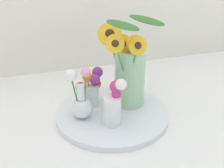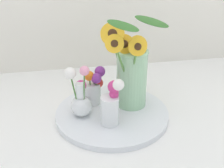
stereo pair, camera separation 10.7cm
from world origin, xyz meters
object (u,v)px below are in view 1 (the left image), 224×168
(serving_tray, at_px, (112,114))
(vase_small_center, at_px, (114,104))
(vase_small_back, at_px, (92,87))
(vase_bulb_right, at_px, (81,99))
(mason_jar_sunflowers, at_px, (129,70))

(serving_tray, bearing_deg, vase_small_center, -101.50)
(vase_small_back, bearing_deg, vase_small_center, -73.99)
(vase_bulb_right, bearing_deg, vase_small_back, 53.20)
(serving_tray, bearing_deg, vase_small_back, 126.46)
(vase_small_center, height_order, vase_bulb_right, vase_bulb_right)
(mason_jar_sunflowers, relative_size, vase_small_back, 2.35)
(vase_small_center, distance_m, vase_bulb_right, 0.12)
(vase_small_center, height_order, vase_small_back, vase_small_center)
(serving_tray, xyz_separation_m, vase_small_center, (-0.01, -0.07, 0.09))
(mason_jar_sunflowers, bearing_deg, vase_small_back, 167.43)
(vase_small_center, bearing_deg, vase_bulb_right, 145.68)
(serving_tray, distance_m, mason_jar_sunflowers, 0.17)
(serving_tray, relative_size, vase_small_back, 2.85)
(mason_jar_sunflowers, bearing_deg, vase_bulb_right, -166.23)
(vase_small_center, bearing_deg, serving_tray, 78.50)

